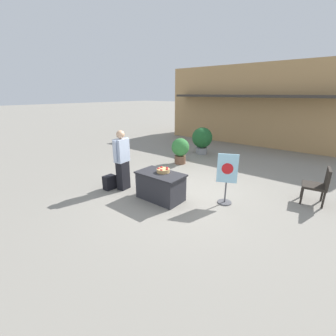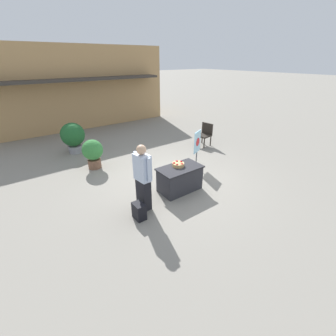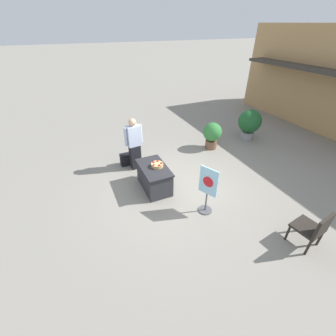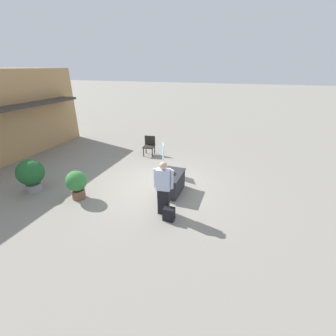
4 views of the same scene
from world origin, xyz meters
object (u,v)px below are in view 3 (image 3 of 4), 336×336
potted_plant_far_right (250,122)px  person_visitor (134,144)px  backpack (125,160)px  potted_plant_near_right (212,134)px  apple_basket (157,165)px  display_table (154,178)px  patio_chair (313,228)px  poster_board (207,190)px

potted_plant_far_right → person_visitor: bearing=-86.6°
backpack → potted_plant_near_right: (0.13, 3.43, 0.40)m
apple_basket → display_table: bearing=-97.0°
display_table → patio_chair: 4.07m
apple_basket → patio_chair: (3.32, 2.23, -0.25)m
backpack → potted_plant_far_right: size_ratio=0.34×
backpack → display_table: bearing=15.5°
person_visitor → potted_plant_near_right: (-0.18, 3.14, -0.30)m
person_visitor → backpack: 0.81m
person_visitor → poster_board: person_visitor is taller
apple_basket → poster_board: bearing=27.8°
backpack → patio_chair: (4.97, 2.78, 0.34)m
poster_board → potted_plant_far_right: (-3.09, 4.02, 0.01)m
person_visitor → potted_plant_far_right: (-0.30, 5.06, -0.19)m
backpack → potted_plant_far_right: potted_plant_far_right is taller
display_table → patio_chair: bearing=35.0°
apple_basket → poster_board: poster_board is taller
display_table → backpack: (-1.63, -0.45, -0.16)m
backpack → apple_basket: bearing=18.5°
backpack → poster_board: poster_board is taller
potted_plant_far_right → backpack: bearing=-90.1°
display_table → person_visitor: 1.43m
person_visitor → backpack: bearing=-145.3°
poster_board → potted_plant_near_right: size_ratio=1.28×
backpack → potted_plant_near_right: 3.45m
potted_plant_near_right → potted_plant_far_right: potted_plant_far_right is taller
potted_plant_near_right → potted_plant_far_right: bearing=93.8°
display_table → patio_chair: size_ratio=1.31×
potted_plant_far_right → poster_board: bearing=-52.4°
apple_basket → backpack: (-1.64, -0.55, -0.59)m
display_table → potted_plant_near_right: potted_plant_near_right is taller
display_table → potted_plant_far_right: bearing=108.4°
apple_basket → backpack: apple_basket is taller
display_table → apple_basket: apple_basket is taller
apple_basket → person_visitor: person_visitor is taller
apple_basket → potted_plant_far_right: potted_plant_far_right is taller
display_table → person_visitor: size_ratio=0.73×
person_visitor → display_table: bearing=0.0°
person_visitor → poster_board: bearing=13.1°
display_table → potted_plant_far_right: potted_plant_far_right is taller
person_visitor → patio_chair: size_ratio=1.80×
patio_chair → potted_plant_far_right: bearing=-35.6°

